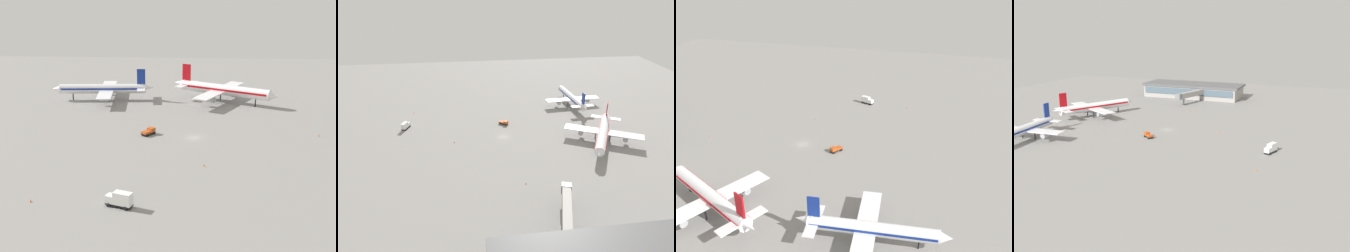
{
  "view_description": "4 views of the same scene",
  "coord_description": "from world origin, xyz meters",
  "views": [
    {
      "loc": [
        -133.0,
        -0.21,
        44.47
      ],
      "look_at": [
        -2.38,
        7.32,
        4.1
      ],
      "focal_mm": 51.85,
      "sensor_mm": 36.0,
      "label": 1
    },
    {
      "loc": [
        -15.38,
        -122.58,
        64.63
      ],
      "look_at": [
        1.02,
        -1.26,
        5.95
      ],
      "focal_mm": 32.93,
      "sensor_mm": 36.0,
      "label": 2
    },
    {
      "loc": [
        112.71,
        46.22,
        65.51
      ],
      "look_at": [
        -6.06,
        14.12,
        6.41
      ],
      "focal_mm": 39.94,
      "sensor_mm": 36.0,
      "label": 3
    },
    {
      "loc": [
        -62.94,
        140.32,
        41.31
      ],
      "look_at": [
        -12.15,
        13.38,
        5.99
      ],
      "focal_mm": 40.97,
      "sensor_mm": 36.0,
      "label": 4
    }
  ],
  "objects": [
    {
      "name": "pushback_tractor",
      "position": [
        1.98,
        13.2,
        0.97
      ],
      "size": [
        4.66,
        4.15,
        1.9
      ],
      "rotation": [
        0.0,
        0.0,
        5.64
      ],
      "color": "black",
      "rests_on": "ground"
    },
    {
      "name": "safety_cone_far_side",
      "position": [
        -43.93,
        33.31,
        0.3
      ],
      "size": [
        0.44,
        0.44,
        0.6
      ],
      "primitive_type": "cone",
      "color": "#EA590C",
      "rests_on": "ground"
    },
    {
      "name": "safety_cone_mid_apron",
      "position": [
        -21.92,
        -2.64,
        0.3
      ],
      "size": [
        0.44,
        0.44,
        0.6
      ],
      "primitive_type": "cone",
      "color": "#EA590C",
      "rests_on": "ground"
    },
    {
      "name": "jet_bridge",
      "position": [
        10.98,
        -56.97,
        5.14
      ],
      "size": [
        9.66,
        23.66,
        6.74
      ],
      "rotation": [
        0.0,
        0.0,
        1.28
      ],
      "color": "#9E9993",
      "rests_on": "ground"
    },
    {
      "name": "ground",
      "position": [
        0.0,
        0.0,
        0.0
      ],
      "size": [
        288.0,
        288.0,
        0.0
      ],
      "primitive_type": "plane",
      "color": "gray"
    },
    {
      "name": "terminal_building",
      "position": [
        16.79,
        -77.94,
        4.1
      ],
      "size": [
        59.34,
        21.82,
        8.05
      ],
      "color": "#9E9993",
      "rests_on": "ground"
    },
    {
      "name": "airplane_taxiing",
      "position": [
        42.27,
        -10.41,
        4.65
      ],
      "size": [
        32.23,
        38.66,
        12.79
      ],
      "rotation": [
        0.0,
        0.0,
        4.23
      ],
      "color": "white",
      "rests_on": "ground"
    },
    {
      "name": "catering_truck",
      "position": [
        -45.06,
        14.57,
        1.7
      ],
      "size": [
        3.72,
        5.91,
        3.3
      ],
      "rotation": [
        0.0,
        0.0,
        1.22
      ],
      "color": "black",
      "rests_on": "ground"
    },
    {
      "name": "safety_cone_near_gate",
      "position": [
        3.31,
        -36.35,
        0.3
      ],
      "size": [
        0.44,
        0.44,
        0.6
      ],
      "primitive_type": "cone",
      "color": "#EA590C",
      "rests_on": "ground"
    },
    {
      "name": "airplane_at_gate",
      "position": [
        43.15,
        34.04,
        4.24
      ],
      "size": [
        30.82,
        38.33,
        11.66
      ],
      "rotation": [
        0.0,
        0.0,
        1.65
      ],
      "color": "white",
      "rests_on": "ground"
    }
  ]
}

